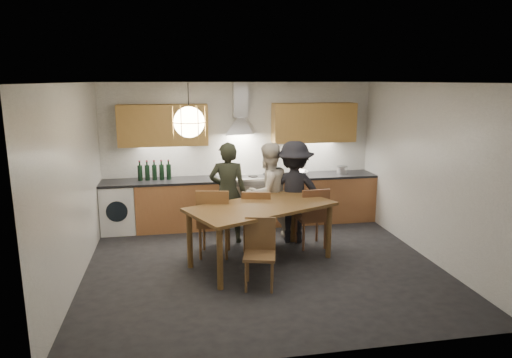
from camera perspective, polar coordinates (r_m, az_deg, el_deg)
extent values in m
plane|color=black|center=(6.74, 0.85, -10.73)|extent=(5.00, 5.00, 0.00)
cube|color=white|center=(8.53, -2.06, 3.26)|extent=(5.00, 0.02, 2.60)
cube|color=white|center=(4.24, 6.86, -6.16)|extent=(5.00, 0.02, 2.60)
cube|color=white|center=(6.36, -21.79, -0.72)|extent=(0.02, 4.50, 2.60)
cube|color=white|center=(7.25, 20.66, 0.87)|extent=(0.02, 4.50, 2.60)
cube|color=silver|center=(6.20, 0.93, 11.96)|extent=(5.00, 4.50, 0.02)
cube|color=#B97847|center=(8.33, -9.75, -3.25)|extent=(1.45, 0.60, 0.86)
cube|color=#B97847|center=(8.75, 7.88, -2.43)|extent=(2.05, 0.60, 0.86)
cube|color=white|center=(8.39, -16.77, -3.53)|extent=(0.58, 0.58, 0.85)
cube|color=black|center=(8.23, -11.95, -0.31)|extent=(2.05, 0.62, 0.04)
cube|color=black|center=(8.65, 7.96, 0.45)|extent=(2.05, 0.62, 0.04)
cube|color=silver|center=(8.43, -1.72, -3.11)|extent=(0.90, 0.60, 0.80)
cube|color=black|center=(8.16, -1.42, -3.77)|extent=(0.78, 0.02, 0.42)
cube|color=slate|center=(8.32, -1.74, -0.19)|extent=(0.90, 0.60, 0.08)
cube|color=silver|center=(8.06, -1.46, -0.16)|extent=(0.90, 0.08, 0.04)
cube|color=tan|center=(8.20, -11.53, 6.61)|extent=(1.55, 0.35, 0.72)
cube|color=tan|center=(8.59, 7.26, 7.01)|extent=(1.55, 0.35, 0.72)
cube|color=silver|center=(8.30, -1.98, 9.89)|extent=(0.26, 0.22, 0.62)
cylinder|color=black|center=(5.99, -8.43, 9.43)|extent=(0.01, 0.01, 0.50)
sphere|color=#FFE0A5|center=(6.01, -8.36, 7.05)|extent=(0.40, 0.40, 0.40)
torus|color=gold|center=(6.01, -8.36, 7.05)|extent=(0.43, 0.43, 0.01)
cube|color=brown|center=(6.57, 0.66, -3.48)|extent=(2.31, 1.79, 0.05)
cylinder|color=brown|center=(5.89, -4.53, -9.91)|extent=(0.08, 0.08, 0.83)
cylinder|color=brown|center=(6.59, -8.29, -7.54)|extent=(0.08, 0.08, 0.83)
cylinder|color=brown|center=(6.96, 9.09, -6.48)|extent=(0.08, 0.08, 0.83)
cylinder|color=brown|center=(7.57, 4.63, -4.83)|extent=(0.08, 0.08, 0.83)
cube|color=brown|center=(6.98, -5.20, -5.46)|extent=(0.57, 0.57, 0.05)
cube|color=brown|center=(6.69, -5.47, -3.70)|extent=(0.48, 0.15, 0.53)
cylinder|color=brown|center=(7.23, -3.43, -7.05)|extent=(0.04, 0.04, 0.49)
cylinder|color=brown|center=(6.86, -3.72, -8.12)|extent=(0.04, 0.04, 0.49)
cylinder|color=brown|center=(7.27, -6.51, -6.99)|extent=(0.04, 0.04, 0.49)
cylinder|color=brown|center=(6.91, -6.97, -8.04)|extent=(0.04, 0.04, 0.49)
cube|color=brown|center=(7.20, 0.11, -5.18)|extent=(0.54, 0.54, 0.04)
cube|color=brown|center=(6.93, 0.01, -3.60)|extent=(0.44, 0.15, 0.49)
cylinder|color=brown|center=(7.44, 1.59, -6.61)|extent=(0.04, 0.04, 0.45)
cylinder|color=brown|center=(7.10, 1.48, -7.55)|extent=(0.04, 0.04, 0.45)
cylinder|color=brown|center=(7.46, -1.18, -6.56)|extent=(0.04, 0.04, 0.45)
cylinder|color=brown|center=(7.12, -1.43, -7.48)|extent=(0.04, 0.04, 0.45)
cube|color=brown|center=(7.38, 6.86, -4.82)|extent=(0.47, 0.47, 0.04)
cube|color=brown|center=(7.13, 7.47, -3.24)|extent=(0.45, 0.07, 0.49)
cylinder|color=brown|center=(7.68, 7.61, -6.10)|extent=(0.04, 0.04, 0.45)
cylinder|color=brown|center=(7.37, 8.62, -6.95)|extent=(0.04, 0.04, 0.45)
cylinder|color=brown|center=(7.56, 5.05, -6.34)|extent=(0.04, 0.04, 0.45)
cylinder|color=brown|center=(7.24, 5.96, -7.21)|extent=(0.04, 0.04, 0.45)
cube|color=brown|center=(5.92, 0.44, -9.57)|extent=(0.49, 0.49, 0.04)
cube|color=brown|center=(6.00, 0.54, -6.80)|extent=(0.40, 0.13, 0.44)
cylinder|color=brown|center=(5.87, -1.27, -12.17)|extent=(0.03, 0.03, 0.41)
cylinder|color=brown|center=(6.16, -1.02, -10.92)|extent=(0.03, 0.03, 0.41)
cylinder|color=brown|center=(5.85, 1.99, -12.24)|extent=(0.03, 0.03, 0.41)
cylinder|color=brown|center=(6.15, 2.06, -10.98)|extent=(0.03, 0.03, 0.41)
imported|color=black|center=(7.45, -3.53, -1.72)|extent=(0.67, 0.51, 1.67)
imported|color=beige|center=(7.49, 1.51, -1.74)|extent=(0.98, 0.89, 1.64)
imported|color=black|center=(7.50, 4.79, -1.63)|extent=(1.21, 0.89, 1.68)
imported|color=silver|center=(8.52, 5.42, 0.76)|extent=(0.39, 0.39, 0.08)
cylinder|color=silver|center=(8.77, 10.70, 1.11)|extent=(0.26, 0.26, 0.14)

